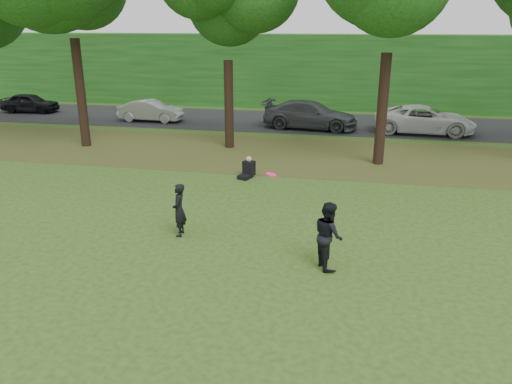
% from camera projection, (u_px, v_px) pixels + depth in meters
% --- Properties ---
extents(ground, '(120.00, 120.00, 0.00)m').
position_uv_depth(ground, '(205.00, 303.00, 10.84)').
color(ground, '#284615').
rests_on(ground, ground).
extents(leaf_litter, '(60.00, 7.00, 0.01)m').
position_uv_depth(leaf_litter, '(288.00, 155.00, 22.89)').
color(leaf_litter, '#503F1C').
rests_on(leaf_litter, ground).
extents(street, '(70.00, 7.00, 0.02)m').
position_uv_depth(street, '(306.00, 122.00, 30.31)').
color(street, black).
rests_on(street, ground).
extents(far_hedge, '(70.00, 3.00, 5.00)m').
position_uv_depth(far_hedge, '(317.00, 71.00, 35.07)').
color(far_hedge, '#184112').
rests_on(far_hedge, ground).
extents(player_left, '(0.45, 0.61, 1.53)m').
position_uv_depth(player_left, '(179.00, 210.00, 14.04)').
color(player_left, black).
rests_on(player_left, ground).
extents(player_right, '(0.93, 1.02, 1.70)m').
position_uv_depth(player_right, '(328.00, 235.00, 12.17)').
color(player_right, black).
rests_on(player_right, ground).
extents(parked_cars, '(40.85, 3.91, 1.54)m').
position_uv_depth(parked_cars, '(332.00, 116.00, 28.35)').
color(parked_cars, black).
rests_on(parked_cars, street).
extents(frisbee, '(0.36, 0.36, 0.09)m').
position_uv_depth(frisbee, '(271.00, 175.00, 12.30)').
color(frisbee, '#FF1570').
rests_on(frisbee, ground).
extents(seated_person, '(0.64, 0.83, 0.83)m').
position_uv_depth(seated_person, '(248.00, 170.00, 19.50)').
color(seated_person, black).
rests_on(seated_person, ground).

